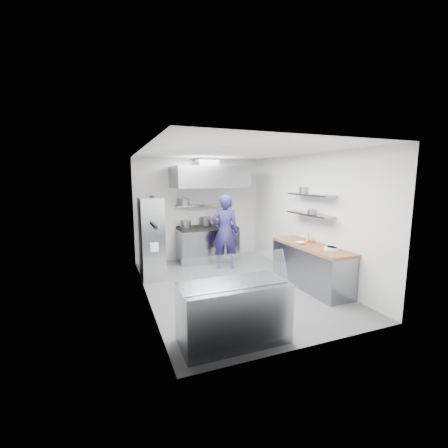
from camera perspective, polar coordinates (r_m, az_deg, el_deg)
name	(u,v)px	position (r m, az deg, el deg)	size (l,w,h in m)	color
floor	(234,286)	(6.51, 1.98, -11.70)	(5.00, 5.00, 0.00)	#4B4B4D
ceiling	(235,151)	(6.12, 2.12, 13.66)	(5.00, 5.00, 0.00)	silver
wall_back	(199,209)	(8.50, -4.71, 2.82)	(3.60, 0.02, 2.80)	white
wall_front	(312,247)	(4.04, 16.42, -4.16)	(3.60, 0.02, 2.80)	white
wall_left	(145,226)	(5.70, -14.79, -0.38)	(5.00, 0.02, 2.80)	white
wall_right	(307,217)	(7.07, 15.54, 1.33)	(5.00, 0.02, 2.80)	white
gas_range	(207,245)	(8.30, -3.17, -3.95)	(1.60, 0.80, 0.90)	gray
cooktop	(207,228)	(8.21, -3.20, -0.68)	(1.57, 0.78, 0.06)	black
stock_pot_left	(186,224)	(8.05, -7.32, 0.01)	(0.28, 0.28, 0.20)	slate
stock_pot_mid	(205,221)	(8.42, -3.57, 0.58)	(0.31, 0.31, 0.24)	slate
stock_pot_right	(218,223)	(8.28, -1.22, 0.18)	(0.24, 0.24, 0.16)	slate
over_range_shelf	(204,205)	(8.36, -3.75, 3.56)	(1.60, 0.30, 0.04)	gray
shelf_pot_a	(184,202)	(8.13, -7.64, 4.14)	(0.27, 0.27, 0.18)	slate
extractor_hood	(209,177)	(7.93, -2.88, 8.93)	(1.90, 1.15, 0.55)	gray
hood_duct	(206,163)	(8.16, -3.42, 11.59)	(0.55, 0.55, 0.24)	slate
red_firebox	(155,210)	(8.16, -13.03, 2.52)	(0.22, 0.10, 0.26)	red
chef	(225,232)	(7.51, 0.19, -1.50)	(0.68, 0.45, 1.87)	#201B51
wire_rack	(151,238)	(7.05, -13.70, -2.54)	(0.50, 0.90, 1.85)	silver
rack_bin_a	(154,247)	(6.70, -13.20, -4.20)	(0.17, 0.21, 0.19)	white
rack_bin_b	(150,221)	(7.02, -13.85, 0.52)	(0.12, 0.16, 0.14)	yellow
rack_jar	(152,199)	(6.90, -13.50, 4.57)	(0.12, 0.12, 0.18)	black
knife_strip	(154,225)	(4.79, -13.27, -0.20)	(0.04, 0.55, 0.05)	black
prep_counter_base	(310,267)	(6.61, 16.10, -7.89)	(0.62, 2.00, 0.84)	gray
prep_counter_top	(311,246)	(6.50, 16.27, -4.08)	(0.65, 2.04, 0.06)	brown
plate_stack_a	(330,249)	(6.14, 19.60, -4.43)	(0.24, 0.24, 0.06)	white
plate_stack_b	(333,248)	(6.17, 20.06, -4.38)	(0.24, 0.24, 0.06)	white
copper_pan	(312,241)	(6.71, 16.34, -3.17)	(0.15, 0.15, 0.06)	#B57133
squeeze_bottle	(308,237)	(6.88, 15.70, -2.34)	(0.06, 0.06, 0.18)	yellow
mixing_bowl	(300,243)	(6.50, 14.26, -3.52)	(0.19, 0.19, 0.05)	white
wall_shelf_lower	(310,214)	(6.73, 16.02, 1.80)	(0.30, 1.30, 0.04)	gray
wall_shelf_upper	(311,195)	(6.69, 16.17, 5.37)	(0.30, 1.30, 0.04)	gray
shelf_pot_c	(312,212)	(6.56, 16.49, 2.22)	(0.20, 0.20, 0.10)	slate
shelf_pot_d	(305,190)	(7.10, 15.13, 6.32)	(0.24, 0.24, 0.14)	slate
display_case	(234,313)	(4.33, 1.82, -16.56)	(1.50, 0.70, 0.85)	gray
display_glass	(237,271)	(3.99, 2.56, -8.85)	(1.47, 0.02, 0.45)	silver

